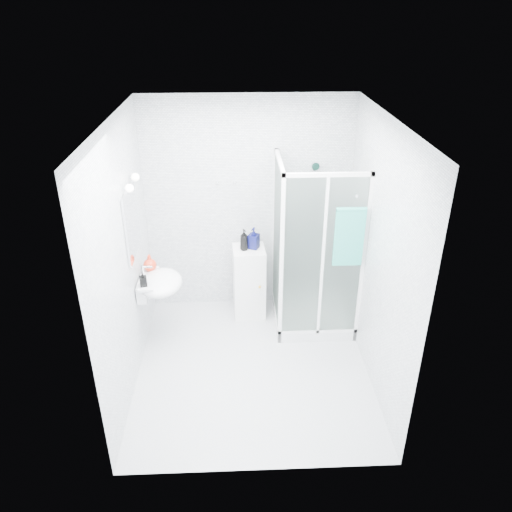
{
  "coord_description": "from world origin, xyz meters",
  "views": [
    {
      "loc": [
        -0.15,
        -4.15,
        3.51
      ],
      "look_at": [
        0.05,
        0.35,
        1.15
      ],
      "focal_mm": 35.0,
      "sensor_mm": 36.0,
      "label": 1
    }
  ],
  "objects_px": {
    "hand_towel": "(349,236)",
    "soap_dispenser_orange": "(150,263)",
    "storage_cabinet": "(249,282)",
    "wall_basin": "(158,283)",
    "soap_dispenser_black": "(143,279)",
    "shower_enclosure": "(308,292)",
    "shampoo_bottle_b": "(254,238)",
    "shampoo_bottle_a": "(244,240)"
  },
  "relations": [
    {
      "from": "shampoo_bottle_a",
      "to": "hand_towel",
      "type": "bearing_deg",
      "value": -30.96
    },
    {
      "from": "shower_enclosure",
      "to": "shampoo_bottle_b",
      "type": "bearing_deg",
      "value": 156.13
    },
    {
      "from": "wall_basin",
      "to": "shampoo_bottle_b",
      "type": "relative_size",
      "value": 2.2
    },
    {
      "from": "wall_basin",
      "to": "hand_towel",
      "type": "xyz_separation_m",
      "value": [
        1.98,
        -0.09,
        0.56
      ]
    },
    {
      "from": "hand_towel",
      "to": "shampoo_bottle_a",
      "type": "height_order",
      "value": "hand_towel"
    },
    {
      "from": "wall_basin",
      "to": "hand_towel",
      "type": "distance_m",
      "value": 2.06
    },
    {
      "from": "wall_basin",
      "to": "shampoo_bottle_a",
      "type": "distance_m",
      "value": 1.1
    },
    {
      "from": "shower_enclosure",
      "to": "shampoo_bottle_a",
      "type": "bearing_deg",
      "value": 162.37
    },
    {
      "from": "hand_towel",
      "to": "soap_dispenser_orange",
      "type": "xyz_separation_m",
      "value": [
        -2.08,
        0.26,
        -0.4
      ]
    },
    {
      "from": "hand_towel",
      "to": "soap_dispenser_black",
      "type": "height_order",
      "value": "hand_towel"
    },
    {
      "from": "shower_enclosure",
      "to": "soap_dispenser_black",
      "type": "relative_size",
      "value": 12.66
    },
    {
      "from": "shampoo_bottle_b",
      "to": "soap_dispenser_orange",
      "type": "distance_m",
      "value": 1.22
    },
    {
      "from": "shampoo_bottle_b",
      "to": "soap_dispenser_orange",
      "type": "relative_size",
      "value": 1.39
    },
    {
      "from": "shower_enclosure",
      "to": "hand_towel",
      "type": "relative_size",
      "value": 3.11
    },
    {
      "from": "shampoo_bottle_a",
      "to": "shampoo_bottle_b",
      "type": "bearing_deg",
      "value": 19.99
    },
    {
      "from": "wall_basin",
      "to": "hand_towel",
      "type": "relative_size",
      "value": 0.87
    },
    {
      "from": "soap_dispenser_orange",
      "to": "shampoo_bottle_a",
      "type": "bearing_deg",
      "value": 20.15
    },
    {
      "from": "shower_enclosure",
      "to": "shampoo_bottle_b",
      "type": "distance_m",
      "value": 0.89
    },
    {
      "from": "wall_basin",
      "to": "storage_cabinet",
      "type": "distance_m",
      "value": 1.19
    },
    {
      "from": "wall_basin",
      "to": "storage_cabinet",
      "type": "relative_size",
      "value": 0.62
    },
    {
      "from": "storage_cabinet",
      "to": "shower_enclosure",
      "type": "bearing_deg",
      "value": -23.78
    },
    {
      "from": "shampoo_bottle_a",
      "to": "wall_basin",
      "type": "bearing_deg",
      "value": -149.43
    },
    {
      "from": "hand_towel",
      "to": "soap_dispenser_black",
      "type": "bearing_deg",
      "value": -177.98
    },
    {
      "from": "hand_towel",
      "to": "soap_dispenser_black",
      "type": "xyz_separation_m",
      "value": [
        -2.1,
        -0.07,
        -0.41
      ]
    },
    {
      "from": "soap_dispenser_orange",
      "to": "soap_dispenser_black",
      "type": "xyz_separation_m",
      "value": [
        -0.02,
        -0.33,
        -0.01
      ]
    },
    {
      "from": "wall_basin",
      "to": "soap_dispenser_orange",
      "type": "relative_size",
      "value": 3.05
    },
    {
      "from": "wall_basin",
      "to": "soap_dispenser_black",
      "type": "xyz_separation_m",
      "value": [
        -0.12,
        -0.16,
        0.15
      ]
    },
    {
      "from": "soap_dispenser_black",
      "to": "hand_towel",
      "type": "bearing_deg",
      "value": 2.02
    },
    {
      "from": "wall_basin",
      "to": "shower_enclosure",
      "type": "bearing_deg",
      "value": 10.81
    },
    {
      "from": "shower_enclosure",
      "to": "soap_dispenser_black",
      "type": "bearing_deg",
      "value": -165.02
    },
    {
      "from": "shower_enclosure",
      "to": "shampoo_bottle_b",
      "type": "xyz_separation_m",
      "value": [
        -0.62,
        0.27,
        0.58
      ]
    },
    {
      "from": "shower_enclosure",
      "to": "storage_cabinet",
      "type": "relative_size",
      "value": 2.23
    },
    {
      "from": "storage_cabinet",
      "to": "shampoo_bottle_b",
      "type": "height_order",
      "value": "shampoo_bottle_b"
    },
    {
      "from": "wall_basin",
      "to": "soap_dispenser_orange",
      "type": "height_order",
      "value": "soap_dispenser_orange"
    },
    {
      "from": "shampoo_bottle_a",
      "to": "soap_dispenser_black",
      "type": "bearing_deg",
      "value": -146.01
    },
    {
      "from": "shampoo_bottle_b",
      "to": "shampoo_bottle_a",
      "type": "bearing_deg",
      "value": -160.01
    },
    {
      "from": "storage_cabinet",
      "to": "soap_dispenser_orange",
      "type": "height_order",
      "value": "soap_dispenser_orange"
    },
    {
      "from": "wall_basin",
      "to": "soap_dispenser_black",
      "type": "bearing_deg",
      "value": -127.28
    },
    {
      "from": "wall_basin",
      "to": "shampoo_bottle_a",
      "type": "xyz_separation_m",
      "value": [
        0.93,
        0.55,
        0.23
      ]
    },
    {
      "from": "shower_enclosure",
      "to": "soap_dispenser_orange",
      "type": "height_order",
      "value": "shower_enclosure"
    },
    {
      "from": "wall_basin",
      "to": "shampoo_bottle_b",
      "type": "bearing_deg",
      "value": 29.51
    },
    {
      "from": "shower_enclosure",
      "to": "shampoo_bottle_a",
      "type": "distance_m",
      "value": 0.96
    }
  ]
}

